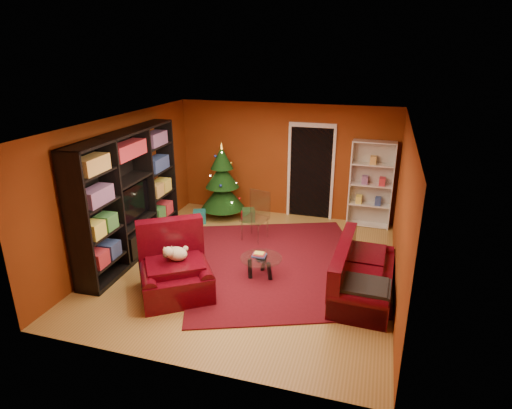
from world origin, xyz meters
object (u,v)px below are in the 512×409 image
(media_unit, at_px, (129,196))
(armchair, at_px, (175,268))
(dog, at_px, (177,254))
(gift_box_red, at_px, (247,214))
(coffee_table, at_px, (261,267))
(acrylic_chair, at_px, (255,219))
(christmas_tree, at_px, (222,181))
(gift_box_teal, at_px, (200,217))
(rug, at_px, (277,264))
(sofa, at_px, (364,270))
(gift_box_green, at_px, (249,215))
(white_bookshelf, at_px, (371,185))

(media_unit, bearing_deg, armchair, -39.24)
(armchair, relative_size, dog, 2.93)
(gift_box_red, relative_size, coffee_table, 0.33)
(armchair, bearing_deg, acrylic_chair, 41.27)
(christmas_tree, xyz_separation_m, gift_box_teal, (-0.38, -0.49, -0.73))
(gift_box_teal, bearing_deg, armchair, -73.34)
(rug, bearing_deg, gift_box_red, 121.61)
(armchair, bearing_deg, coffee_table, 4.21)
(sofa, bearing_deg, dog, 108.57)
(acrylic_chair, bearing_deg, coffee_table, -55.34)
(gift_box_teal, xyz_separation_m, dog, (0.88, -2.82, 0.54))
(christmas_tree, bearing_deg, gift_box_green, -7.12)
(dog, height_order, coffee_table, dog)
(gift_box_green, bearing_deg, sofa, -41.77)
(rug, distance_m, dog, 2.00)
(rug, relative_size, gift_box_green, 13.12)
(gift_box_teal, distance_m, gift_box_red, 1.10)
(acrylic_chair, bearing_deg, gift_box_red, 129.18)
(gift_box_teal, distance_m, gift_box_green, 1.11)
(rug, distance_m, gift_box_teal, 2.62)
(armchair, relative_size, sofa, 0.61)
(white_bookshelf, xyz_separation_m, armchair, (-2.80, -3.80, -0.49))
(armchair, height_order, sofa, armchair)
(sofa, xyz_separation_m, coffee_table, (-1.71, 0.02, -0.23))
(armchair, relative_size, coffee_table, 1.63)
(gift_box_green, relative_size, dog, 0.71)
(media_unit, relative_size, gift_box_green, 10.84)
(media_unit, distance_m, christmas_tree, 2.51)
(christmas_tree, height_order, acrylic_chair, christmas_tree)
(gift_box_red, xyz_separation_m, acrylic_chair, (0.49, -1.04, 0.34))
(gift_box_teal, bearing_deg, white_bookshelf, 13.96)
(sofa, distance_m, coffee_table, 1.73)
(rug, bearing_deg, media_unit, -172.52)
(gift_box_teal, distance_m, sofa, 4.24)
(media_unit, bearing_deg, gift_box_teal, 70.55)
(gift_box_green, bearing_deg, rug, -58.50)
(gift_box_teal, xyz_separation_m, armchair, (0.86, -2.89, 0.32))
(gift_box_red, bearing_deg, rug, -58.39)
(gift_box_teal, bearing_deg, coffee_table, -44.41)
(rug, height_order, dog, dog)
(white_bookshelf, bearing_deg, sofa, -87.17)
(sofa, relative_size, coffee_table, 2.68)
(rug, height_order, gift_box_green, gift_box_green)
(rug, xyz_separation_m, gift_box_green, (-1.14, 1.86, 0.13))
(dog, xyz_separation_m, coffee_table, (1.14, 0.84, -0.49))
(rug, distance_m, coffee_table, 0.58)
(coffee_table, bearing_deg, rug, 73.20)
(white_bookshelf, height_order, dog, white_bookshelf)
(media_unit, height_order, armchair, media_unit)
(white_bookshelf, bearing_deg, rug, -120.70)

